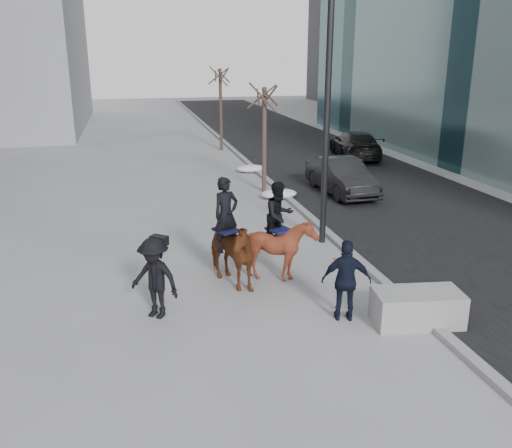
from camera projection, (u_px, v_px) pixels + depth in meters
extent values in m
plane|color=gray|center=(268.00, 303.00, 12.19)|extent=(120.00, 120.00, 0.00)
cube|color=black|center=(369.00, 186.00, 22.99)|extent=(8.00, 90.00, 0.01)
cube|color=gray|center=(278.00, 189.00, 22.11)|extent=(0.25, 90.00, 0.12)
cube|color=#98989B|center=(417.00, 308.00, 11.17)|extent=(1.89, 1.13, 0.71)
imported|color=black|center=(342.00, 176.00, 21.51)|extent=(1.68, 4.33, 1.41)
imported|color=black|center=(355.00, 145.00, 28.89)|extent=(2.84, 5.25, 1.44)
imported|color=#4D2E0F|center=(228.00, 252.00, 12.88)|extent=(1.65, 2.24, 1.72)
imported|color=black|center=(226.00, 215.00, 12.76)|extent=(0.77, 0.65, 1.80)
cube|color=black|center=(226.00, 230.00, 12.87)|extent=(0.66, 0.70, 0.06)
imported|color=#521F10|center=(280.00, 249.00, 13.22)|extent=(1.73, 1.82, 1.60)
imported|color=black|center=(279.00, 216.00, 13.12)|extent=(0.99, 0.88, 1.67)
cube|color=#10133D|center=(279.00, 229.00, 13.22)|extent=(0.65, 0.70, 0.06)
imported|color=black|center=(346.00, 281.00, 11.20)|extent=(1.11, 0.71, 1.75)
cylinder|color=orange|center=(335.00, 259.00, 11.62)|extent=(0.04, 0.18, 0.07)
imported|color=black|center=(154.00, 278.00, 11.31)|extent=(1.29, 1.21, 1.75)
cube|color=black|center=(159.00, 240.00, 11.35)|extent=(0.42, 0.40, 0.20)
cylinder|color=black|center=(328.00, 87.00, 14.79)|extent=(0.18, 0.18, 9.00)
ellipsoid|color=silver|center=(251.00, 169.00, 25.57)|extent=(1.36, 0.86, 0.34)
ellipsoid|color=silver|center=(279.00, 194.00, 20.95)|extent=(1.41, 0.90, 0.36)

